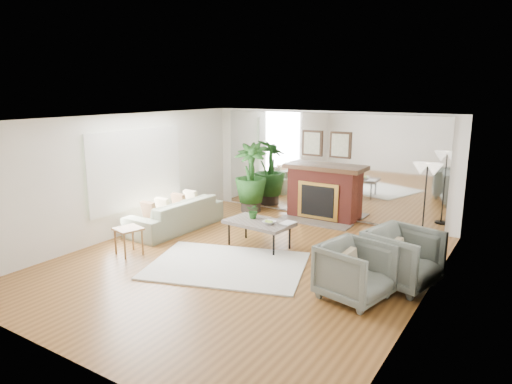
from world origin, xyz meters
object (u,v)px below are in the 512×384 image
Objects in this scene: armchair_front at (355,272)px; side_table at (128,232)px; coffee_table at (259,223)px; sofa at (176,214)px; potted_ficus at (251,175)px; floor_lamp at (427,176)px; fireplace at (321,192)px; armchair_back at (403,258)px.

side_table is (-4.16, -0.47, 0.01)m from armchair_front.
coffee_table is 2.14m from sofa.
coffee_table reaches higher than side_table.
floor_lamp is (4.24, -0.51, 0.49)m from potted_ficus.
fireplace is 0.90× the size of sofa.
fireplace is 3.77m from armchair_back.
potted_ficus is (-1.57, 2.13, 0.44)m from coffee_table.
armchair_back is at bearing -46.36° from fireplace.
side_table is 0.33× the size of floor_lamp.
side_table is at bearing -137.90° from coffee_table.
floor_lamp is (2.67, 1.63, 0.94)m from coffee_table.
armchair_front is at bearing -96.28° from floor_lamp.
sofa is 5.18m from floor_lamp.
fireplace is 4.17m from armchair_front.
armchair_back is (4.95, -0.33, 0.12)m from sofa.
fireplace is at bearing 136.52° from sofa.
armchair_back reaches higher than coffee_table.
fireplace is 2.42m from coffee_table.
fireplace is 1.20× the size of potted_ficus.
coffee_table is 1.45× the size of armchair_front.
floor_lamp is (4.80, 1.62, 1.07)m from sofa.
armchair_back is 4.79m from side_table.
coffee_table is 3.26m from floor_lamp.
floor_lamp is at bearing 109.61° from sofa.
armchair_back is 2.18m from floor_lamp.
armchair_front reaches higher than sofa.
armchair_front reaches higher than coffee_table.
armchair_front is 4.19m from side_table.
armchair_back reaches higher than armchair_front.
floor_lamp is at bearing -17.48° from fireplace.
armchair_back is 1.84× the size of side_table.
side_table is (-2.01, -4.03, -0.24)m from fireplace.
armchair_back is at bearing -6.63° from coffee_table.
potted_ficus is (-3.93, 3.30, 0.49)m from armchair_front.
potted_ficus reaches higher than side_table.
armchair_front is 5.15m from potted_ficus.
potted_ficus is at bearing 86.45° from side_table.
armchair_front is 0.56× the size of floor_lamp.
floor_lamp is (0.31, 2.79, 0.99)m from armchair_front.
sofa is at bearing 101.58° from side_table.
armchair_back is 0.60× the size of floor_lamp.
side_table is (-1.80, -1.63, -0.04)m from coffee_table.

